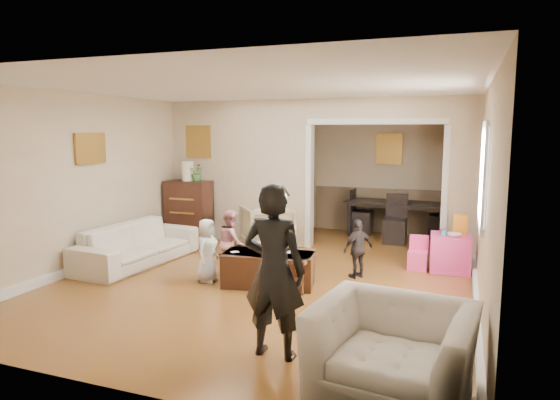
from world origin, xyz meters
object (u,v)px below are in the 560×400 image
at_px(play_table, 450,253).
at_px(armchair_front, 393,355).
at_px(dresser, 189,211).
at_px(table_lamp, 188,171).
at_px(coffee_cup, 274,251).
at_px(child_kneel_b, 231,242).
at_px(sofa, 137,244).
at_px(dining_table, 400,219).
at_px(cyan_cup, 444,232).
at_px(child_kneel_a, 207,250).
at_px(armchair_back, 267,227).
at_px(adult_person, 274,271).
at_px(coffee_table, 269,269).
at_px(child_toddler, 358,249).

bearing_deg(play_table, armchair_front, -94.42).
xyz_separation_m(armchair_front, dresser, (-4.36, 4.33, 0.19)).
distance_m(armchair_front, table_lamp, 6.22).
distance_m(coffee_cup, child_kneel_b, 0.87).
xyz_separation_m(sofa, table_lamp, (-0.09, 1.70, 1.00)).
xyz_separation_m(sofa, dining_table, (3.56, 3.48, 0.04)).
xyz_separation_m(coffee_cup, cyan_cup, (2.06, 1.57, 0.09)).
relative_size(sofa, play_table, 3.79).
relative_size(dining_table, child_kneel_b, 2.11).
xyz_separation_m(dining_table, child_kneel_b, (-1.96, -3.46, 0.12)).
height_order(armchair_front, dining_table, armchair_front).
bearing_deg(child_kneel_a, child_kneel_b, -20.11).
bearing_deg(child_kneel_a, play_table, -62.75).
bearing_deg(armchair_back, adult_person, 74.05).
bearing_deg(child_kneel_b, cyan_cup, -98.60).
distance_m(sofa, child_kneel_b, 1.62).
xyz_separation_m(sofa, armchair_back, (1.49, 1.70, 0.07)).
distance_m(armchair_back, dresser, 1.59).
relative_size(dresser, dining_table, 0.57).
bearing_deg(cyan_cup, adult_person, -111.04).
bearing_deg(play_table, coffee_table, -145.23).
xyz_separation_m(sofa, coffee_table, (2.31, -0.28, -0.09)).
bearing_deg(dresser, cyan_cup, -5.74).
distance_m(sofa, adult_person, 3.87).
height_order(sofa, armchair_back, armchair_back).
bearing_deg(cyan_cup, child_kneel_a, -150.99).
bearing_deg(sofa, armchair_front, -117.36).
bearing_deg(dining_table, dresser, -147.11).
bearing_deg(child_kneel_b, table_lamp, 13.73).
bearing_deg(dresser, armchair_back, -0.16).
relative_size(adult_person, child_toddler, 1.93).
bearing_deg(coffee_cup, child_kneel_a, -173.99).
bearing_deg(play_table, cyan_cup, -153.43).
bearing_deg(armchair_back, child_toddler, 108.06).
bearing_deg(table_lamp, dresser, 0.00).
height_order(play_table, cyan_cup, cyan_cup).
relative_size(dresser, play_table, 2.02).
bearing_deg(dining_table, table_lamp, -147.11).
xyz_separation_m(coffee_cup, adult_person, (0.73, -1.89, 0.32)).
distance_m(cyan_cup, adult_person, 3.71).
distance_m(cyan_cup, child_kneel_a, 3.44).
bearing_deg(adult_person, armchair_front, 161.27).
height_order(coffee_table, dining_table, dining_table).
xyz_separation_m(armchair_back, coffee_table, (0.82, -1.97, -0.16)).
xyz_separation_m(table_lamp, coffee_table, (2.40, -1.98, -1.09)).
bearing_deg(armchair_front, armchair_back, 129.62).
bearing_deg(child_kneel_a, adult_person, -138.56).
relative_size(armchair_front, child_kneel_a, 1.33).
bearing_deg(armchair_back, table_lamp, -38.96).
height_order(play_table, adult_person, adult_person).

